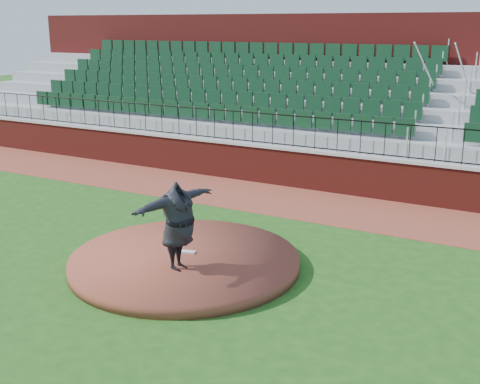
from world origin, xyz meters
The scene contains 10 objects.
ground centered at (0.00, 0.00, 0.00)m, with size 90.00×90.00×0.00m, color #1E4E16.
warning_track centered at (0.00, 5.40, 0.01)m, with size 34.00×3.20×0.01m, color brown.
field_wall centered at (0.00, 7.00, 0.60)m, with size 34.00×0.35×1.20m, color maroon.
wall_cap centered at (0.00, 7.00, 1.25)m, with size 34.00×0.45×0.10m, color #B7B7B7.
wall_railing centered at (0.00, 7.00, 1.80)m, with size 34.00×0.05×1.00m, color black, non-canonical shape.
seating_stands centered at (0.00, 9.72, 2.30)m, with size 34.00×5.10×4.60m, color gray, non-canonical shape.
concourse_wall centered at (0.00, 12.52, 2.75)m, with size 34.00×0.50×5.50m, color maroon.
pitchers_mound centered at (-0.38, -0.30, 0.12)m, with size 4.99×4.99×0.25m, color brown.
pitching_rubber centered at (-0.53, -0.15, 0.27)m, with size 0.56×0.14×0.04m, color silver.
pitcher centered at (-0.07, -0.94, 1.17)m, with size 2.27×0.62×1.85m, color black.
Camera 1 is at (6.59, -10.35, 5.12)m, focal length 44.92 mm.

